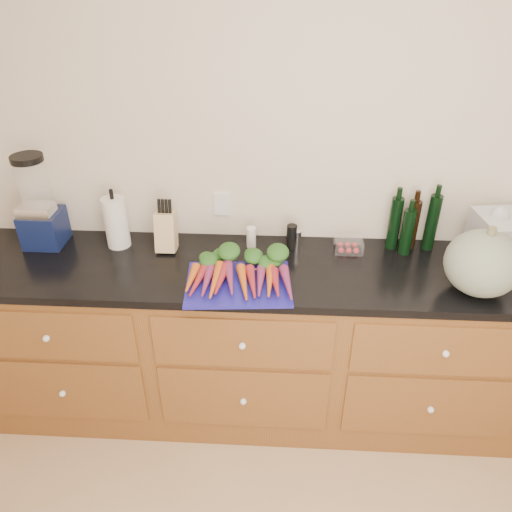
# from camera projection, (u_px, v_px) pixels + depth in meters

# --- Properties ---
(wall_back) EXTENTS (4.10, 0.05, 2.60)m
(wall_back) POSITION_uv_depth(u_px,v_px,m) (342.00, 172.00, 2.46)
(wall_back) COLOR beige
(wall_back) RESTS_ON ground
(cabinets) EXTENTS (3.60, 0.64, 0.90)m
(cabinets) POSITION_uv_depth(u_px,v_px,m) (333.00, 346.00, 2.63)
(cabinets) COLOR brown
(cabinets) RESTS_ON ground
(countertop) EXTENTS (3.64, 0.62, 0.04)m
(countertop) POSITION_uv_depth(u_px,v_px,m) (341.00, 272.00, 2.38)
(countertop) COLOR black
(countertop) RESTS_ON cabinets
(cutting_board) EXTENTS (0.50, 0.39, 0.01)m
(cutting_board) POSITION_uv_depth(u_px,v_px,m) (239.00, 284.00, 2.26)
(cutting_board) COLOR #1D1991
(cutting_board) RESTS_ON countertop
(carrots) EXTENTS (0.47, 0.35, 0.07)m
(carrots) POSITION_uv_depth(u_px,v_px,m) (239.00, 272.00, 2.28)
(carrots) COLOR #D65B19
(carrots) RESTS_ON cutting_board
(squash) EXTENTS (0.32, 0.32, 0.29)m
(squash) POSITION_uv_depth(u_px,v_px,m) (483.00, 263.00, 2.15)
(squash) COLOR slate
(squash) RESTS_ON countertop
(blender_appliance) EXTENTS (0.19, 0.19, 0.47)m
(blender_appliance) POSITION_uv_depth(u_px,v_px,m) (39.00, 207.00, 2.47)
(blender_appliance) COLOR #0E1741
(blender_appliance) RESTS_ON countertop
(paper_towel) EXTENTS (0.12, 0.12, 0.26)m
(paper_towel) POSITION_uv_depth(u_px,v_px,m) (116.00, 222.00, 2.49)
(paper_towel) COLOR white
(paper_towel) RESTS_ON countertop
(knife_block) EXTENTS (0.10, 0.10, 0.20)m
(knife_block) POSITION_uv_depth(u_px,v_px,m) (166.00, 231.00, 2.48)
(knife_block) COLOR tan
(knife_block) RESTS_ON countertop
(grinder_salt) EXTENTS (0.05, 0.05, 0.11)m
(grinder_salt) POSITION_uv_depth(u_px,v_px,m) (251.00, 237.00, 2.52)
(grinder_salt) COLOR white
(grinder_salt) RESTS_ON countertop
(grinder_pepper) EXTENTS (0.05, 0.05, 0.13)m
(grinder_pepper) POSITION_uv_depth(u_px,v_px,m) (292.00, 237.00, 2.50)
(grinder_pepper) COLOR black
(grinder_pepper) RESTS_ON countertop
(canister_chrome) EXTENTS (0.04, 0.04, 0.10)m
(canister_chrome) POSITION_uv_depth(u_px,v_px,m) (297.00, 240.00, 2.51)
(canister_chrome) COLOR white
(canister_chrome) RESTS_ON countertop
(tomato_box) EXTENTS (0.14, 0.11, 0.06)m
(tomato_box) POSITION_uv_depth(u_px,v_px,m) (348.00, 245.00, 2.50)
(tomato_box) COLOR white
(tomato_box) RESTS_ON countertop
(bottles) EXTENTS (0.24, 0.12, 0.29)m
(bottles) POSITION_uv_depth(u_px,v_px,m) (412.00, 225.00, 2.46)
(bottles) COLOR black
(bottles) RESTS_ON countertop
(grocery_bag) EXTENTS (0.35, 0.30, 0.24)m
(grocery_bag) POSITION_uv_depth(u_px,v_px,m) (509.00, 239.00, 2.37)
(grocery_bag) COLOR silver
(grocery_bag) RESTS_ON countertop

